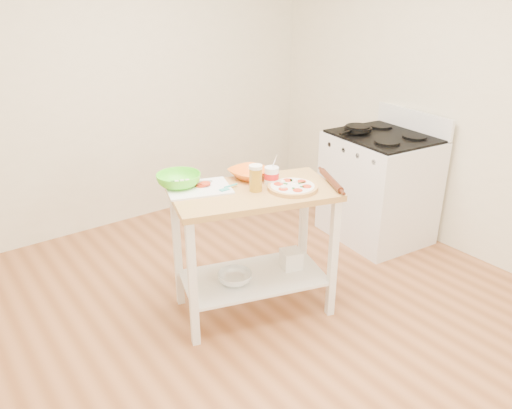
{
  "coord_description": "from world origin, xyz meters",
  "views": [
    {
      "loc": [
        -1.66,
        -2.05,
        2.09
      ],
      "look_at": [
        0.12,
        0.36,
        0.78
      ],
      "focal_mm": 35.0,
      "sensor_mm": 36.0,
      "label": 1
    }
  ],
  "objects": [
    {
      "name": "cutting_board",
      "position": [
        -0.2,
        0.55,
        0.91
      ],
      "size": [
        0.47,
        0.41,
        0.04
      ],
      "rotation": [
        0.0,
        0.0,
        -0.32
      ],
      "color": "white",
      "rests_on": "prep_island"
    },
    {
      "name": "spatula",
      "position": [
        -0.05,
        0.43,
        0.92
      ],
      "size": [
        0.15,
        0.06,
        0.01
      ],
      "rotation": [
        0.0,
        0.0,
        0.05
      ],
      "color": "teal",
      "rests_on": "cutting_board"
    },
    {
      "name": "green_bowl",
      "position": [
        -0.28,
        0.66,
        0.94
      ],
      "size": [
        0.3,
        0.3,
        0.09
      ],
      "primitive_type": "imported",
      "rotation": [
        0.0,
        0.0,
        0.05
      ],
      "color": "#58EA27",
      "rests_on": "prep_island"
    },
    {
      "name": "room_shell",
      "position": [
        0.0,
        0.0,
        1.35
      ],
      "size": [
        4.04,
        4.54,
        2.74
      ],
      "color": "#A8683E",
      "rests_on": "ground"
    },
    {
      "name": "shelf_bin",
      "position": [
        0.36,
        0.27,
        0.33
      ],
      "size": [
        0.17,
        0.17,
        0.13
      ],
      "primitive_type": "cube",
      "rotation": [
        0.0,
        0.0,
        -0.3
      ],
      "color": "white",
      "rests_on": "prep_island"
    },
    {
      "name": "pizza",
      "position": [
        0.28,
        0.19,
        0.92
      ],
      "size": [
        0.32,
        0.32,
        0.05
      ],
      "rotation": [
        0.0,
        0.0,
        -0.09
      ],
      "color": "#DDAA5E",
      "rests_on": "prep_island"
    },
    {
      "name": "beer_pint",
      "position": [
        0.08,
        0.31,
        0.99
      ],
      "size": [
        0.08,
        0.08,
        0.17
      ],
      "color": "#B1821D",
      "rests_on": "prep_island"
    },
    {
      "name": "shelf_glass_bowl",
      "position": [
        -0.07,
        0.34,
        0.3
      ],
      "size": [
        0.31,
        0.31,
        0.07
      ],
      "primitive_type": "imported",
      "rotation": [
        0.0,
        0.0,
        -0.44
      ],
      "color": "silver",
      "rests_on": "prep_island"
    },
    {
      "name": "gas_stove",
      "position": [
        1.64,
        0.59,
        0.47
      ],
      "size": [
        0.79,
        0.9,
        1.11
      ],
      "rotation": [
        0.0,
        0.0,
        -0.1
      ],
      "color": "white",
      "rests_on": "ground"
    },
    {
      "name": "rolling_pin",
      "position": [
        0.55,
        0.11,
        0.92
      ],
      "size": [
        0.2,
        0.35,
        0.04
      ],
      "primitive_type": "cylinder",
      "rotation": [
        1.57,
        0.0,
        -0.44
      ],
      "color": "#4F2212",
      "rests_on": "prep_island"
    },
    {
      "name": "knife",
      "position": [
        -0.22,
        0.67,
        0.92
      ],
      "size": [
        0.24,
        0.15,
        0.01
      ],
      "rotation": [
        0.0,
        0.0,
        -0.58
      ],
      "color": "silver",
      "rests_on": "cutting_board"
    },
    {
      "name": "skillet",
      "position": [
        1.5,
        0.77,
        0.98
      ],
      "size": [
        0.37,
        0.23,
        0.03
      ],
      "rotation": [
        0.0,
        0.0,
        0.15
      ],
      "color": "black",
      "rests_on": "gas_stove"
    },
    {
      "name": "orange_bowl",
      "position": [
        0.19,
        0.52,
        0.93
      ],
      "size": [
        0.29,
        0.29,
        0.06
      ],
      "primitive_type": "imported",
      "rotation": [
        0.0,
        0.0,
        0.13
      ],
      "color": "orange",
      "rests_on": "prep_island"
    },
    {
      "name": "prep_island",
      "position": [
        0.08,
        0.33,
        0.64
      ],
      "size": [
        1.16,
        0.84,
        0.9
      ],
      "rotation": [
        0.0,
        0.0,
        -0.3
      ],
      "color": "tan",
      "rests_on": "ground"
    },
    {
      "name": "yogurt_tub",
      "position": [
        0.24,
        0.34,
        0.96
      ],
      "size": [
        0.1,
        0.1,
        0.2
      ],
      "color": "white",
      "rests_on": "prep_island"
    }
  ]
}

